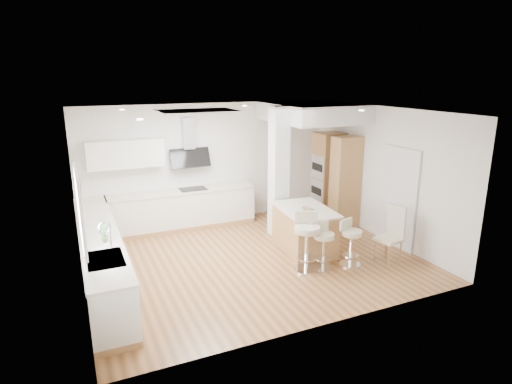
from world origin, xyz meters
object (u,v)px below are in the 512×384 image
bar_stool_a (307,239)px  bar_stool_c (351,240)px  bar_stool_b (323,243)px  dining_chair (392,231)px  peninsula (304,229)px

bar_stool_a → bar_stool_c: bearing=12.3°
bar_stool_b → dining_chair: 1.42m
peninsula → bar_stool_b: (-0.14, -0.89, 0.05)m
bar_stool_a → peninsula: bearing=84.8°
bar_stool_a → dining_chair: size_ratio=1.00×
peninsula → bar_stool_c: size_ratio=1.76×
bar_stool_a → bar_stool_b: bar_stool_a is taller
bar_stool_b → dining_chair: bearing=-7.7°
bar_stool_c → bar_stool_b: bearing=153.1°
peninsula → bar_stool_b: size_ratio=1.75×
bar_stool_b → bar_stool_c: 0.55m
bar_stool_a → bar_stool_b: 0.33m
peninsula → bar_stool_a: bearing=-112.4°
bar_stool_a → bar_stool_b: size_ratio=1.23×
peninsula → dining_chair: bearing=-35.6°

